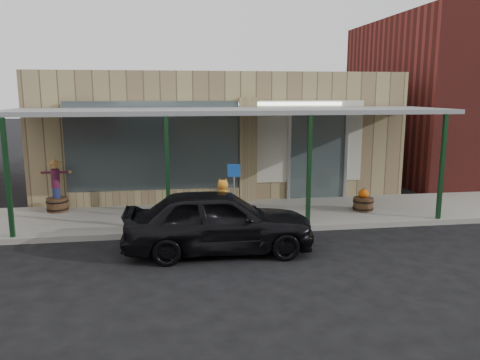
{
  "coord_description": "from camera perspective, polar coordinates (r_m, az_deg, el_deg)",
  "views": [
    {
      "loc": [
        -1.75,
        -9.29,
        3.55
      ],
      "look_at": [
        0.07,
        2.6,
        1.29
      ],
      "focal_mm": 35.0,
      "sensor_mm": 36.0,
      "label": 1
    }
  ],
  "objects": [
    {
      "name": "sidewalk",
      "position": [
        13.47,
        -0.95,
        -4.33
      ],
      "size": [
        40.0,
        3.2,
        0.15
      ],
      "primitive_type": "cube",
      "color": "gray",
      "rests_on": "ground"
    },
    {
      "name": "storefront",
      "position": [
        17.6,
        -3.0,
        5.86
      ],
      "size": [
        12.0,
        6.25,
        4.2
      ],
      "color": "tan",
      "rests_on": "ground"
    },
    {
      "name": "parked_sedan",
      "position": [
        10.51,
        -2.6,
        -4.98
      ],
      "size": [
        4.28,
        1.84,
        1.54
      ],
      "rotation": [
        0.0,
        0.0,
        1.55
      ],
      "color": "black",
      "rests_on": "ground"
    },
    {
      "name": "awning",
      "position": [
        12.98,
        -0.97,
        8.24
      ],
      "size": [
        12.0,
        3.0,
        3.04
      ],
      "color": "slate",
      "rests_on": "ground"
    },
    {
      "name": "block_buildings_near",
      "position": [
        18.87,
        2.82,
        11.27
      ],
      "size": [
        61.0,
        8.0,
        8.0
      ],
      "color": "maroon",
      "rests_on": "ground"
    },
    {
      "name": "handicap_sign",
      "position": [
        12.04,
        -0.75,
        -0.73
      ],
      "size": [
        0.33,
        0.1,
        1.6
      ],
      "rotation": [
        0.0,
        0.0,
        -0.23
      ],
      "color": "gray",
      "rests_on": "sidewalk"
    },
    {
      "name": "ground",
      "position": [
        10.1,
        1.86,
        -9.97
      ],
      "size": [
        120.0,
        120.0,
        0.0
      ],
      "primitive_type": "plane",
      "color": "black",
      "rests_on": "ground"
    },
    {
      "name": "barrel_scarecrow",
      "position": [
        14.53,
        -21.46,
        -1.56
      ],
      "size": [
        0.94,
        0.66,
        1.54
      ],
      "rotation": [
        0.0,
        0.0,
        -0.12
      ],
      "color": "#543321",
      "rests_on": "sidewalk"
    },
    {
      "name": "barrel_pumpkin",
      "position": [
        14.14,
        14.79,
        -2.65
      ],
      "size": [
        0.62,
        0.62,
        0.68
      ],
      "rotation": [
        0.0,
        0.0,
        0.09
      ],
      "color": "#543321",
      "rests_on": "sidewalk"
    }
  ]
}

